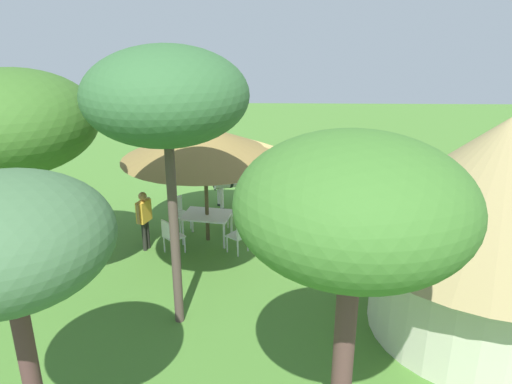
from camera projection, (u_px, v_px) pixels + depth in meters
ground_plane at (279, 218)px, 14.81m from camera, size 36.00×36.00×0.00m
thatched_hut at (495, 217)px, 9.02m from camera, size 5.33×5.33×4.16m
shade_umbrella at (204, 142)px, 12.49m from camera, size 4.17×4.17×3.08m
patio_dining_table at (207, 217)px, 13.21m from camera, size 1.35×1.10×0.74m
patio_chair_near_lawn at (240, 234)px, 12.57m from camera, size 0.60×0.61×0.90m
patio_chair_west_end at (239, 210)px, 14.00m from camera, size 0.61×0.61×0.90m
patio_chair_east_end at (178, 211)px, 13.95m from camera, size 0.60×0.61×0.90m
patio_chair_near_hut at (171, 235)px, 12.52m from camera, size 0.61×0.61×0.90m
guest_beside_umbrella at (144, 215)px, 12.60m from camera, size 0.33×0.53×1.56m
standing_watcher at (333, 168)px, 16.00m from camera, size 0.46×0.48×1.69m
striped_lounge_chair at (293, 217)px, 14.22m from camera, size 0.97×0.92×0.60m
zebra_nearest_camera at (242, 176)px, 15.43m from camera, size 2.24×1.15×1.47m
zebra_by_umbrella at (373, 203)px, 13.33m from camera, size 1.98×1.18×1.49m
acacia_tree_far_lawn at (166, 97)px, 8.47m from camera, size 2.83×2.83×5.31m
acacia_tree_right_background at (5, 241)px, 5.69m from camera, size 2.47×2.47×4.17m
acacia_tree_behind_hut at (9, 122)px, 9.49m from camera, size 3.31×3.31×4.81m
acacia_tree_left_background at (354, 208)px, 5.70m from camera, size 2.77×2.77×4.61m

